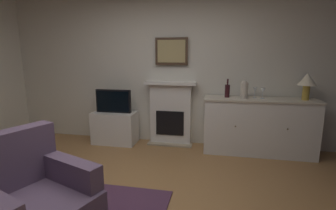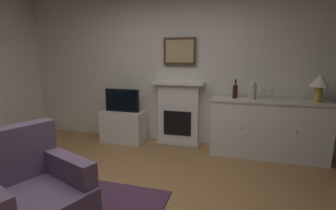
% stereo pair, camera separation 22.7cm
% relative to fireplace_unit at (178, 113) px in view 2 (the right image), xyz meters
% --- Properties ---
extents(wall_rear, '(5.89, 0.06, 2.94)m').
position_rel_fireplace_unit_xyz_m(wall_rear, '(-0.07, 0.13, 0.92)').
color(wall_rear, silver).
rests_on(wall_rear, ground_plane).
extents(fireplace_unit, '(0.87, 0.30, 1.10)m').
position_rel_fireplace_unit_xyz_m(fireplace_unit, '(0.00, 0.00, 0.00)').
color(fireplace_unit, white).
rests_on(fireplace_unit, ground_plane).
extents(framed_picture, '(0.55, 0.04, 0.45)m').
position_rel_fireplace_unit_xyz_m(framed_picture, '(-0.00, 0.05, 1.05)').
color(framed_picture, '#473323').
extents(sideboard_cabinet, '(1.69, 0.49, 0.88)m').
position_rel_fireplace_unit_xyz_m(sideboard_cabinet, '(1.43, -0.18, -0.11)').
color(sideboard_cabinet, white).
rests_on(sideboard_cabinet, ground_plane).
extents(table_lamp, '(0.26, 0.26, 0.40)m').
position_rel_fireplace_unit_xyz_m(table_lamp, '(2.06, -0.18, 0.61)').
color(table_lamp, '#B79338').
rests_on(table_lamp, sideboard_cabinet).
extents(wine_bottle, '(0.08, 0.08, 0.29)m').
position_rel_fireplace_unit_xyz_m(wine_bottle, '(0.93, -0.15, 0.44)').
color(wine_bottle, '#331419').
rests_on(wine_bottle, sideboard_cabinet).
extents(wine_glass_left, '(0.07, 0.07, 0.16)m').
position_rel_fireplace_unit_xyz_m(wine_glass_left, '(1.35, -0.14, 0.46)').
color(wine_glass_left, silver).
rests_on(wine_glass_left, sideboard_cabinet).
extents(wine_glass_center, '(0.07, 0.07, 0.16)m').
position_rel_fireplace_unit_xyz_m(wine_glass_center, '(1.46, -0.18, 0.46)').
color(wine_glass_center, silver).
rests_on(wine_glass_center, sideboard_cabinet).
extents(vase_decorative, '(0.11, 0.11, 0.28)m').
position_rel_fireplace_unit_xyz_m(vase_decorative, '(1.18, -0.23, 0.47)').
color(vase_decorative, beige).
rests_on(vase_decorative, sideboard_cabinet).
extents(tv_cabinet, '(0.75, 0.42, 0.56)m').
position_rel_fireplace_unit_xyz_m(tv_cabinet, '(-0.97, -0.16, -0.27)').
color(tv_cabinet, white).
rests_on(tv_cabinet, ground_plane).
extents(tv_set, '(0.62, 0.07, 0.40)m').
position_rel_fireplace_unit_xyz_m(tv_set, '(-0.97, -0.19, 0.21)').
color(tv_set, black).
rests_on(tv_set, tv_cabinet).
extents(armchair, '(1.02, 0.99, 0.92)m').
position_rel_fireplace_unit_xyz_m(armchair, '(-0.67, -2.57, -0.17)').
color(armchair, '#604C66').
rests_on(armchair, ground_plane).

